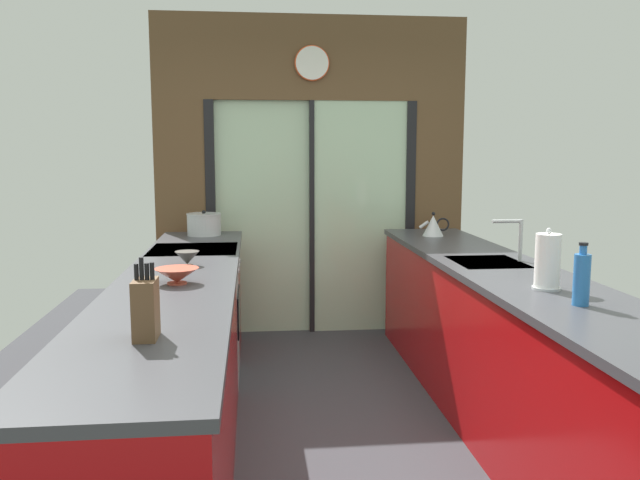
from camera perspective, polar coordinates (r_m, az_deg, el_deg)
name	(u,v)px	position (r m, az deg, el deg)	size (l,w,h in m)	color
ground_plane	(339,412)	(4.10, 1.68, -14.93)	(5.04, 7.60, 0.02)	#38383D
back_wall_unit	(312,157)	(5.57, -0.75, 7.31)	(2.64, 0.12, 2.70)	brown
left_counter_run	(177,368)	(3.49, -12.48, -10.97)	(0.62, 3.80, 0.92)	#AD0C0F
right_counter_run	(504,348)	(3.89, 15.88, -9.10)	(0.62, 3.80, 0.92)	#AD0C0F
sink_faucet	(515,233)	(4.05, 16.83, 0.58)	(0.19, 0.02, 0.25)	#B7BABC
oven_range	(196,316)	(4.56, -10.89, -6.56)	(0.60, 0.60, 0.92)	#B7BABC
mixing_bowl_near	(177,275)	(3.31, -12.49, -3.06)	(0.22, 0.22, 0.08)	#BC4C38
mixing_bowl_far	(187,258)	(3.82, -11.62, -1.56)	(0.14, 0.14, 0.08)	#514C47
knife_block	(146,308)	(2.37, -15.11, -5.82)	(0.08, 0.14, 0.29)	brown
stock_pot	(204,224)	(5.16, -10.18, 1.38)	(0.27, 0.27, 0.20)	#B7BABC
kettle	(433,225)	(5.12, 9.95, 1.27)	(0.24, 0.16, 0.19)	#B7BABC
soap_bottle_far	(582,278)	(2.99, 22.05, -3.15)	(0.07, 0.07, 0.27)	#286BB7
paper_towel_roll	(547,262)	(3.28, 19.40, -1.83)	(0.14, 0.14, 0.30)	#B7BABC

